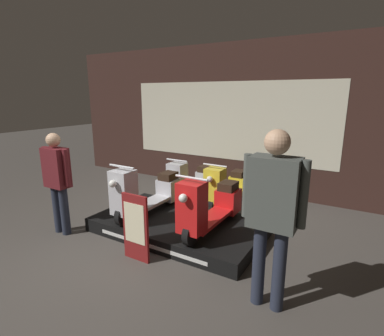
{
  "coord_description": "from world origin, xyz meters",
  "views": [
    {
      "loc": [
        2.79,
        -2.44,
        2.13
      ],
      "look_at": [
        0.14,
        1.99,
        0.86
      ],
      "focal_mm": 28.0,
      "sensor_mm": 36.0,
      "label": 1
    }
  ],
  "objects_px": {
    "scooter_backrow_1": "(227,187)",
    "person_right_browsing": "(273,205)",
    "scooter_display_right": "(210,206)",
    "scooter_backrow_0": "(191,181)",
    "person_left_browsing": "(57,177)",
    "scooter_display_left": "(147,193)",
    "price_sign_board": "(136,228)"
  },
  "relations": [
    {
      "from": "scooter_backrow_1",
      "to": "person_right_browsing",
      "type": "xyz_separation_m",
      "value": [
        1.58,
        -2.46,
        0.74
      ]
    },
    {
      "from": "scooter_display_right",
      "to": "scooter_backrow_1",
      "type": "xyz_separation_m",
      "value": [
        -0.45,
        1.55,
        -0.21
      ]
    },
    {
      "from": "scooter_backrow_0",
      "to": "person_left_browsing",
      "type": "height_order",
      "value": "person_left_browsing"
    },
    {
      "from": "scooter_display_right",
      "to": "scooter_backrow_0",
      "type": "relative_size",
      "value": 1.0
    },
    {
      "from": "scooter_display_left",
      "to": "price_sign_board",
      "type": "bearing_deg",
      "value": -58.64
    },
    {
      "from": "person_right_browsing",
      "to": "price_sign_board",
      "type": "bearing_deg",
      "value": -179.61
    },
    {
      "from": "scooter_display_left",
      "to": "price_sign_board",
      "type": "relative_size",
      "value": 1.76
    },
    {
      "from": "scooter_display_left",
      "to": "price_sign_board",
      "type": "xyz_separation_m",
      "value": [
        0.56,
        -0.92,
        -0.11
      ]
    },
    {
      "from": "scooter_display_right",
      "to": "person_right_browsing",
      "type": "bearing_deg",
      "value": -38.65
    },
    {
      "from": "scooter_display_left",
      "to": "person_right_browsing",
      "type": "xyz_separation_m",
      "value": [
        2.3,
        -0.9,
        0.53
      ]
    },
    {
      "from": "person_left_browsing",
      "to": "price_sign_board",
      "type": "distance_m",
      "value": 1.6
    },
    {
      "from": "scooter_backrow_1",
      "to": "person_right_browsing",
      "type": "relative_size",
      "value": 0.87
    },
    {
      "from": "person_left_browsing",
      "to": "price_sign_board",
      "type": "height_order",
      "value": "person_left_browsing"
    },
    {
      "from": "scooter_display_left",
      "to": "person_right_browsing",
      "type": "bearing_deg",
      "value": -21.45
    },
    {
      "from": "scooter_backrow_0",
      "to": "person_right_browsing",
      "type": "height_order",
      "value": "person_right_browsing"
    },
    {
      "from": "scooter_backrow_0",
      "to": "scooter_backrow_1",
      "type": "height_order",
      "value": "same"
    },
    {
      "from": "scooter_backrow_1",
      "to": "scooter_display_left",
      "type": "bearing_deg",
      "value": -114.98
    },
    {
      "from": "scooter_display_left",
      "to": "person_left_browsing",
      "type": "xyz_separation_m",
      "value": [
        -0.98,
        -0.9,
        0.35
      ]
    },
    {
      "from": "scooter_display_right",
      "to": "scooter_display_left",
      "type": "bearing_deg",
      "value": 180.0
    },
    {
      "from": "scooter_backrow_1",
      "to": "person_left_browsing",
      "type": "xyz_separation_m",
      "value": [
        -1.7,
        -2.46,
        0.56
      ]
    },
    {
      "from": "scooter_backrow_0",
      "to": "person_left_browsing",
      "type": "xyz_separation_m",
      "value": [
        -0.89,
        -2.46,
        0.56
      ]
    },
    {
      "from": "scooter_display_right",
      "to": "scooter_backrow_0",
      "type": "height_order",
      "value": "scooter_display_right"
    },
    {
      "from": "price_sign_board",
      "to": "person_right_browsing",
      "type": "bearing_deg",
      "value": 0.39
    },
    {
      "from": "person_right_browsing",
      "to": "price_sign_board",
      "type": "height_order",
      "value": "person_right_browsing"
    },
    {
      "from": "scooter_display_left",
      "to": "scooter_backrow_0",
      "type": "relative_size",
      "value": 1.0
    },
    {
      "from": "scooter_display_right",
      "to": "price_sign_board",
      "type": "distance_m",
      "value": 1.11
    },
    {
      "from": "person_right_browsing",
      "to": "price_sign_board",
      "type": "xyz_separation_m",
      "value": [
        -1.74,
        -0.01,
        -0.64
      ]
    },
    {
      "from": "scooter_display_right",
      "to": "scooter_backrow_1",
      "type": "relative_size",
      "value": 1.0
    },
    {
      "from": "person_left_browsing",
      "to": "scooter_backrow_1",
      "type": "bearing_deg",
      "value": 55.34
    },
    {
      "from": "person_left_browsing",
      "to": "person_right_browsing",
      "type": "relative_size",
      "value": 0.86
    },
    {
      "from": "scooter_display_left",
      "to": "person_right_browsing",
      "type": "height_order",
      "value": "person_right_browsing"
    },
    {
      "from": "scooter_display_left",
      "to": "scooter_display_right",
      "type": "xyz_separation_m",
      "value": [
        1.17,
        0.0,
        0.0
      ]
    }
  ]
}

